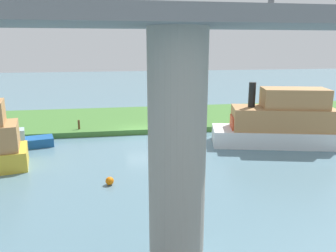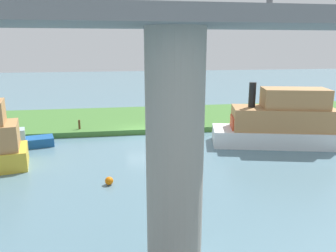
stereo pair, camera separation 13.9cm
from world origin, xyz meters
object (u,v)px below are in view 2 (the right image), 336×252
(mooring_post, at_px, (79,125))
(marker_buoy, at_px, (109,181))
(skiff_small, at_px, (21,141))
(person_on_bank, at_px, (169,116))
(houseboat_blue, at_px, (280,122))
(bridge_pylon, at_px, (175,158))

(mooring_post, distance_m, marker_buoy, 12.67)
(skiff_small, bearing_deg, person_on_bank, -159.20)
(mooring_post, distance_m, houseboat_blue, 18.07)
(houseboat_blue, bearing_deg, marker_buoy, 23.40)
(bridge_pylon, relative_size, mooring_post, 10.12)
(mooring_post, xyz_separation_m, skiff_small, (4.34, 3.61, -0.37))
(houseboat_blue, relative_size, skiff_small, 2.16)
(person_on_bank, bearing_deg, marker_buoy, 66.49)
(mooring_post, height_order, skiff_small, skiff_small)
(houseboat_blue, bearing_deg, skiff_small, -7.05)
(bridge_pylon, height_order, person_on_bank, bridge_pylon)
(bridge_pylon, relative_size, marker_buoy, 17.54)
(mooring_post, distance_m, skiff_small, 5.66)
(marker_buoy, bearing_deg, mooring_post, -76.96)
(bridge_pylon, distance_m, marker_buoy, 9.49)
(person_on_bank, xyz_separation_m, mooring_post, (8.83, 1.40, -0.27))
(bridge_pylon, bearing_deg, marker_buoy, -73.01)
(bridge_pylon, bearing_deg, mooring_post, -75.37)
(mooring_post, relative_size, houseboat_blue, 0.08)
(bridge_pylon, distance_m, skiff_small, 19.84)
(houseboat_blue, xyz_separation_m, marker_buoy, (14.07, 6.09, -1.69))
(bridge_pylon, xyz_separation_m, marker_buoy, (2.50, -8.17, -4.13))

